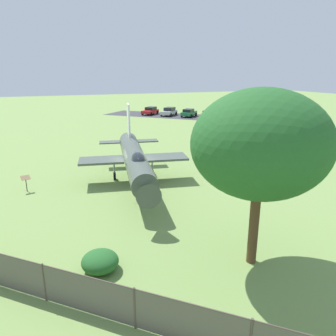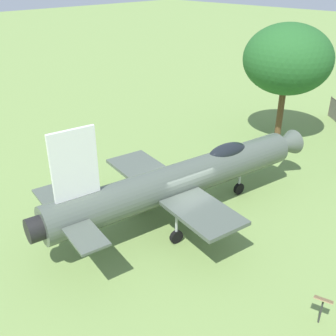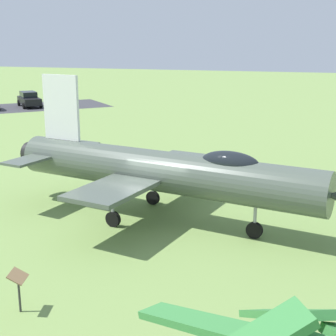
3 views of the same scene
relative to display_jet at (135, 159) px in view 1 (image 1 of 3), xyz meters
The scene contains 12 objects.
ground_plane 2.08m from the display_jet, 169.93° to the left, with size 200.00×200.00×0.00m, color #75934C.
parking_strip 38.55m from the display_jet, 147.10° to the left, with size 36.43×8.00×0.00m, color #38383D.
display_jet is the anchor object (origin of this frame).
shade_tree 12.25m from the display_jet, 10.18° to the left, with size 5.48×5.71×7.62m.
shrub_near_fence 10.88m from the display_jet, 23.72° to the right, with size 1.66×1.58×0.86m.
info_plaque 7.81m from the display_jet, 101.92° to the right, with size 0.54×0.68×1.14m.
parked_car_black 37.97m from the display_jet, 131.99° to the left, with size 4.38×4.37×1.61m.
parked_car_white 37.74m from the display_jet, 138.64° to the left, with size 4.53×4.31×1.59m.
parked_car_yellow 38.06m from the display_jet, 143.88° to the left, with size 4.52×4.27×1.38m.
parked_car_green 38.77m from the display_jet, 149.43° to the left, with size 4.20×4.19×1.47m.
parked_car_silver 40.10m from the display_jet, 155.08° to the left, with size 4.45×4.33×1.53m.
parked_car_red 41.60m from the display_jet, 160.34° to the left, with size 4.30×4.30×1.47m.
Camera 1 is at (22.40, -6.01, 8.17)m, focal length 34.44 mm.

